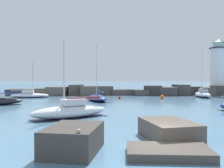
% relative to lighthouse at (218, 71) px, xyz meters
% --- Properties ---
extents(ground_plane, '(600.00, 600.00, 0.00)m').
position_rel_lighthouse_xyz_m(ground_plane, '(-23.49, -45.54, -5.73)').
color(ground_plane, teal).
extents(open_sea_beyond, '(400.00, 116.00, 0.01)m').
position_rel_lighthouse_xyz_m(open_sea_beyond, '(-23.49, 58.74, -5.73)').
color(open_sea_beyond, teal).
rests_on(open_sea_beyond, ground).
extents(breakwater_jetty, '(55.68, 7.36, 2.48)m').
position_rel_lighthouse_xyz_m(breakwater_jetty, '(-23.07, -1.13, -4.76)').
color(breakwater_jetty, '#383330').
rests_on(breakwater_jetty, ground).
extents(lighthouse, '(5.08, 5.08, 13.28)m').
position_rel_lighthouse_xyz_m(lighthouse, '(0.00, 0.00, 0.00)').
color(lighthouse, gray).
rests_on(lighthouse, ground).
extents(foreground_rocks, '(9.38, 7.29, 1.43)m').
position_rel_lighthouse_xyz_m(foreground_rocks, '(-24.71, -44.54, -5.13)').
color(foreground_rocks, '#423D38').
rests_on(foreground_rocks, ground).
extents(sailboat_moored_0, '(4.60, 7.88, 9.97)m').
position_rel_lighthouse_xyz_m(sailboat_moored_0, '(-28.12, -15.92, -5.15)').
color(sailboat_moored_0, navy).
rests_on(sailboat_moored_0, ground).
extents(sailboat_moored_1, '(8.01, 6.41, 7.90)m').
position_rel_lighthouse_xyz_m(sailboat_moored_1, '(-29.99, -34.03, -5.01)').
color(sailboat_moored_1, silver).
rests_on(sailboat_moored_1, ground).
extents(sailboat_moored_4, '(7.72, 3.32, 7.56)m').
position_rel_lighthouse_xyz_m(sailboat_moored_4, '(-42.24, -8.54, -5.18)').
color(sailboat_moored_4, white).
rests_on(sailboat_moored_4, ground).
extents(sailboat_moored_6, '(2.62, 6.42, 10.79)m').
position_rel_lighthouse_xyz_m(sailboat_moored_6, '(-6.69, -7.81, -5.05)').
color(sailboat_moored_6, white).
rests_on(sailboat_moored_6, ground).
extents(mooring_buoy_orange_near, '(0.51, 0.51, 0.71)m').
position_rel_lighthouse_xyz_m(mooring_buoy_orange_near, '(-24.05, -11.25, -5.48)').
color(mooring_buoy_orange_near, red).
rests_on(mooring_buoy_orange_near, ground).
extents(mooring_buoy_far_side, '(0.75, 0.75, 0.95)m').
position_rel_lighthouse_xyz_m(mooring_buoy_far_side, '(-15.89, -11.49, -5.36)').
color(mooring_buoy_far_side, '#EA5914').
rests_on(mooring_buoy_far_side, ground).
extents(person_on_rocks, '(0.36, 0.22, 1.64)m').
position_rel_lighthouse_xyz_m(person_on_rocks, '(-27.48, -47.33, -4.82)').
color(person_on_rocks, '#282833').
rests_on(person_on_rocks, ground).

